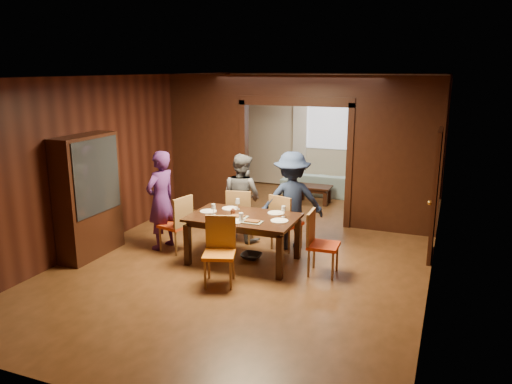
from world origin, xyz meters
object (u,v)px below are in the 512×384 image
at_px(person_purple, 161,200).
at_px(person_grey, 242,197).
at_px(coffee_table, 314,194).
at_px(chair_right, 324,243).
at_px(chair_far_l, 241,215).
at_px(dining_table, 243,239).
at_px(hutch, 88,196).
at_px(chair_near, 219,252).
at_px(chair_left, 175,223).
at_px(person_navy, 292,201).
at_px(chair_far_r, 287,222).
at_px(sofa, 320,184).

height_order(person_purple, person_grey, person_purple).
height_order(coffee_table, chair_right, chair_right).
bearing_deg(chair_far_l, dining_table, 104.51).
height_order(dining_table, hutch, hutch).
bearing_deg(chair_near, person_purple, 129.35).
height_order(chair_right, hutch, hutch).
bearing_deg(coffee_table, chair_left, -109.24).
bearing_deg(person_grey, person_purple, 58.47).
height_order(person_navy, chair_far_r, person_navy).
bearing_deg(chair_left, chair_far_r, 128.06).
bearing_deg(person_purple, chair_right, 100.33).
distance_m(person_grey, chair_left, 1.30).
xyz_separation_m(person_grey, chair_near, (0.47, -1.91, -0.30)).
bearing_deg(chair_right, hutch, 96.97).
bearing_deg(person_grey, dining_table, 132.99).
bearing_deg(coffee_table, chair_far_l, -99.74).
bearing_deg(coffee_table, dining_table, -91.30).
bearing_deg(chair_right, dining_table, 86.84).
distance_m(sofa, chair_left, 4.86).
relative_size(person_grey, hutch, 0.78).
distance_m(sofa, chair_near, 5.62).
bearing_deg(person_purple, sofa, 173.38).
distance_m(person_grey, person_navy, 0.97).
distance_m(sofa, chair_far_r, 3.92).
xyz_separation_m(chair_far_r, hutch, (-2.91, -1.46, 0.52)).
height_order(dining_table, chair_far_r, chair_far_r).
bearing_deg(coffee_table, person_purple, -113.26).
bearing_deg(person_purple, person_navy, 124.06).
bearing_deg(chair_far_r, hutch, 43.92).
bearing_deg(chair_far_l, coffee_table, -110.91).
bearing_deg(dining_table, chair_far_l, 115.68).
relative_size(person_purple, person_grey, 1.08).
bearing_deg(hutch, chair_left, 29.27).
distance_m(chair_right, chair_near, 1.57).
relative_size(person_grey, coffee_table, 1.96).
bearing_deg(person_navy, hutch, 4.26).
height_order(person_navy, chair_near, person_navy).
relative_size(person_purple, dining_table, 1.00).
bearing_deg(chair_far_r, person_purple, 37.41).
relative_size(chair_left, chair_right, 1.00).
distance_m(person_purple, sofa, 4.92).
bearing_deg(chair_near, chair_far_l, 85.52).
relative_size(person_purple, chair_far_l, 1.74).
bearing_deg(sofa, chair_far_l, 82.63).
height_order(person_navy, chair_left, person_navy).
bearing_deg(chair_far_r, chair_near, 93.09).
distance_m(coffee_table, chair_left, 4.11).
bearing_deg(chair_far_r, chair_left, 41.98).
bearing_deg(chair_near, coffee_table, 70.83).
distance_m(person_grey, chair_near, 1.99).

